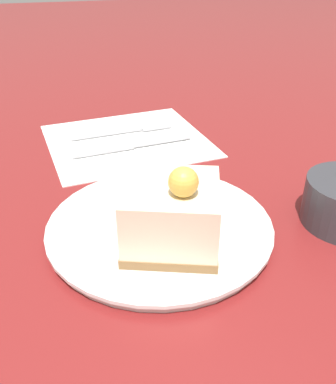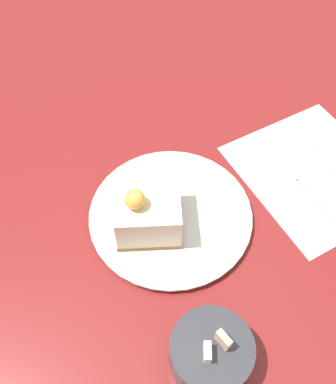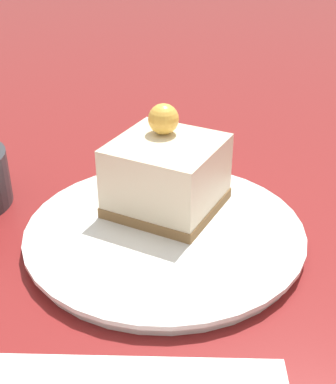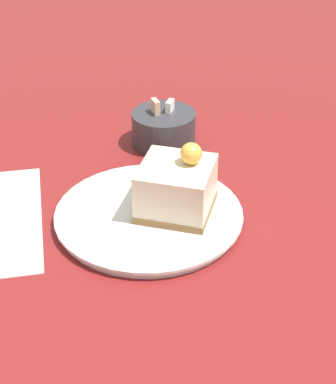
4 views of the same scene
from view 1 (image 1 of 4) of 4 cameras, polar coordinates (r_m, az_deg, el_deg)
name	(u,v)px [view 1 (image 1 of 4)]	position (r m, az deg, el deg)	size (l,w,h in m)	color
ground_plane	(136,236)	(0.46, -4.26, -5.91)	(4.00, 4.00, 0.00)	maroon
plate	(161,229)	(0.46, -0.99, -4.99)	(0.24, 0.24, 0.01)	silver
cake_slice	(172,214)	(0.41, 0.52, -2.96)	(0.11, 0.12, 0.09)	olive
napkin	(127,140)	(0.68, -5.45, 6.88)	(0.25, 0.26, 0.00)	white
fork	(131,130)	(0.71, -4.98, 8.26)	(0.04, 0.17, 0.00)	#B2B2B7
knife	(122,148)	(0.65, -6.18, 5.89)	(0.03, 0.19, 0.00)	#B2B2B7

